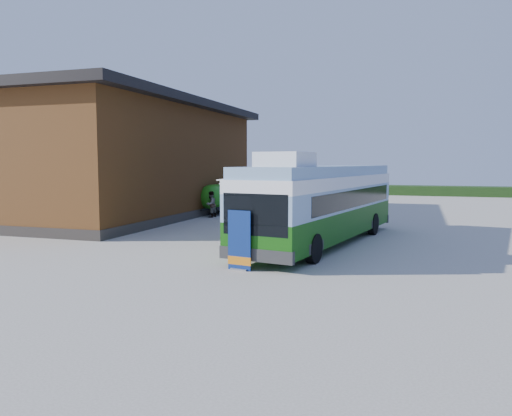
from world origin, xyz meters
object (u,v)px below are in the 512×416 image
(person_a, at_px, (290,211))
(person_b, at_px, (211,204))
(slurry_tanker, at_px, (227,196))
(bus, at_px, (323,201))
(banner, at_px, (239,246))
(picnic_table, at_px, (298,232))

(person_a, xyz_separation_m, person_b, (-6.00, 2.85, 0.01))
(person_a, bearing_deg, slurry_tanker, 120.33)
(bus, xyz_separation_m, person_a, (-2.81, 5.28, -1.03))
(person_b, distance_m, slurry_tanker, 2.76)
(banner, xyz_separation_m, person_a, (-1.21, 11.46, 0.02))
(picnic_table, bearing_deg, bus, 34.36)
(slurry_tanker, bearing_deg, person_b, -77.60)
(person_b, bearing_deg, bus, 61.13)
(banner, height_order, person_a, banner)
(banner, distance_m, slurry_tanker, 18.51)
(banner, height_order, picnic_table, banner)
(banner, relative_size, person_b, 1.18)
(person_b, bearing_deg, person_a, 78.47)
(bus, height_order, banner, bus)
(person_b, xyz_separation_m, slurry_tanker, (-0.00, 2.74, 0.35))
(picnic_table, distance_m, person_a, 6.80)
(person_a, distance_m, person_b, 6.64)
(picnic_table, bearing_deg, slurry_tanker, 101.76)
(bus, xyz_separation_m, banner, (-1.60, -6.18, -1.06))
(bus, height_order, slurry_tanker, bus)
(person_b, bearing_deg, slurry_tanker, -166.15)
(bus, bearing_deg, slurry_tanker, 138.84)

